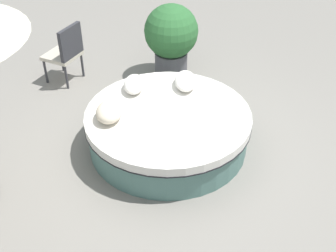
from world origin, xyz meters
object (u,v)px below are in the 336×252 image
object	(u,v)px
throw_pillow_0	(186,81)
throw_pillow_1	(134,84)
planter	(171,37)
round_bed	(168,129)
patio_chair	(66,50)
throw_pillow_2	(109,112)

from	to	relation	value
throw_pillow_0	throw_pillow_1	distance (m)	0.72
planter	round_bed	bearing A→B (deg)	-0.69
patio_chair	throw_pillow_1	bearing A→B (deg)	-108.43
throw_pillow_1	throw_pillow_2	distance (m)	0.74
throw_pillow_0	throw_pillow_2	world-z (taller)	throw_pillow_2
throw_pillow_0	throw_pillow_1	bearing A→B (deg)	-81.98
round_bed	throw_pillow_2	distance (m)	0.83
round_bed	throw_pillow_2	world-z (taller)	throw_pillow_2
planter	patio_chair	bearing A→B (deg)	-82.29
round_bed	throw_pillow_1	size ratio (longest dim) A/B	4.60
throw_pillow_1	patio_chair	world-z (taller)	patio_chair
throw_pillow_1	planter	bearing A→B (deg)	159.64
throw_pillow_2	round_bed	bearing A→B (deg)	100.33
round_bed	planter	distance (m)	1.97
throw_pillow_2	patio_chair	size ratio (longest dim) A/B	0.47
patio_chair	planter	world-z (taller)	planter
throw_pillow_0	patio_chair	size ratio (longest dim) A/B	0.53
round_bed	throw_pillow_1	xyz separation A→B (m)	(-0.56, -0.48, 0.34)
patio_chair	planter	distance (m)	1.71
patio_chair	planter	size ratio (longest dim) A/B	0.79
throw_pillow_2	throw_pillow_0	bearing A→B (deg)	129.51
round_bed	patio_chair	world-z (taller)	patio_chair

